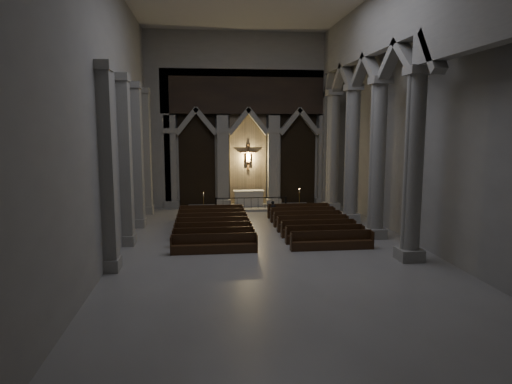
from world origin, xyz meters
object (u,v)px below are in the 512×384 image
candle_stand_left (204,207)px  pews (263,227)px  altar (249,198)px  worshipper (273,210)px  altar_rail (251,202)px  candle_stand_right (299,205)px

candle_stand_left → pews: 6.86m
altar → worshipper: bearing=-75.1°
altar_rail → candle_stand_right: size_ratio=3.10×
candle_stand_right → altar_rail: bearing=170.9°
altar_rail → worshipper: bearing=-69.7°
altar_rail → candle_stand_right: 3.24m
pews → altar_rail: bearing=90.0°
altar → candle_stand_left: 3.50m
candle_stand_right → pews: (-3.19, -5.82, -0.14)m
altar → candle_stand_right: size_ratio=1.37×
altar_rail → pews: 6.34m
altar → pews: altar is taller
pews → candle_stand_left: bearing=117.6°
candle_stand_left → altar_rail: bearing=4.5°
pews → candle_stand_right: bearing=61.3°
candle_stand_left → worshipper: (4.24, -2.61, 0.20)m
candle_stand_left → candle_stand_right: (6.37, -0.26, 0.06)m
candle_stand_left → candle_stand_right: size_ratio=0.86×
candle_stand_left → worshipper: bearing=-31.7°
altar → candle_stand_right: bearing=-29.0°
altar_rail → candle_stand_left: 3.20m
altar_rail → worshipper: 3.05m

